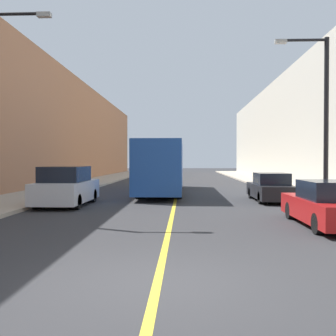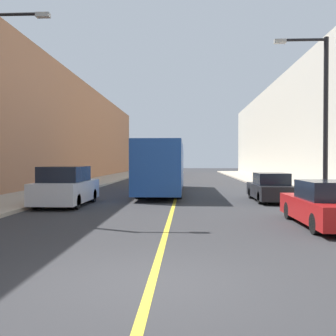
{
  "view_description": "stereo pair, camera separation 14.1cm",
  "coord_description": "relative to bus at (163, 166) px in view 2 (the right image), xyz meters",
  "views": [
    {
      "loc": [
        0.47,
        -6.77,
        2.14
      ],
      "look_at": [
        -0.48,
        16.23,
        1.69
      ],
      "focal_mm": 42.0,
      "sensor_mm": 36.0,
      "label": 1
    },
    {
      "loc": [
        0.61,
        -6.77,
        2.14
      ],
      "look_at": [
        -0.48,
        16.23,
        1.69
      ],
      "focal_mm": 42.0,
      "sensor_mm": 36.0,
      "label": 2
    }
  ],
  "objects": [
    {
      "name": "bus",
      "position": [
        0.0,
        0.0,
        0.0
      ],
      "size": [
        2.6,
        12.89,
        3.24
      ],
      "color": "#1E4793",
      "rests_on": "ground"
    },
    {
      "name": "building_row_right",
      "position": [
        13.06,
        11.03,
        3.62
      ],
      "size": [
        4.0,
        72.0,
        10.72
      ],
      "primitive_type": "cube",
      "color": "#B7B2A3",
      "rests_on": "ground"
    },
    {
      "name": "car_right_near",
      "position": [
        6.11,
        -12.86,
        -1.07
      ],
      "size": [
        1.88,
        4.79,
        1.48
      ],
      "color": "maroon",
      "rests_on": "ground"
    },
    {
      "name": "street_lamp_right",
      "position": [
        7.29,
        -8.67,
        2.51
      ],
      "size": [
        2.29,
        0.24,
        7.22
      ],
      "color": "black",
      "rests_on": "sidewalk_right"
    },
    {
      "name": "road_center_line",
      "position": [
        0.95,
        11.03,
        -1.74
      ],
      "size": [
        0.16,
        72.0,
        0.01
      ],
      "primitive_type": "cube",
      "color": "gold",
      "rests_on": "ground"
    },
    {
      "name": "building_row_left",
      "position": [
        -11.16,
        11.03,
        3.46
      ],
      "size": [
        4.0,
        72.0,
        10.41
      ],
      "primitive_type": "cube",
      "color": "#B2724C",
      "rests_on": "ground"
    },
    {
      "name": "car_right_mid",
      "position": [
        5.93,
        -5.08,
        -1.07
      ],
      "size": [
        1.76,
        4.57,
        1.48
      ],
      "color": "black",
      "rests_on": "ground"
    },
    {
      "name": "parked_suv_left",
      "position": [
        -4.13,
        -7.49,
        -0.88
      ],
      "size": [
        2.04,
        4.82,
        1.85
      ],
      "color": "silver",
      "rests_on": "ground"
    },
    {
      "name": "ground_plane",
      "position": [
        0.95,
        -18.97,
        -1.74
      ],
      "size": [
        200.0,
        200.0,
        0.0
      ],
      "primitive_type": "plane",
      "color": "#2D2D30"
    },
    {
      "name": "sidewalk_left",
      "position": [
        -7.22,
        11.03,
        -1.67
      ],
      "size": [
        3.87,
        72.0,
        0.15
      ],
      "primitive_type": "cube",
      "color": "#A89E8C",
      "rests_on": "ground"
    },
    {
      "name": "sidewalk_right",
      "position": [
        9.12,
        11.03,
        -1.67
      ],
      "size": [
        3.87,
        72.0,
        0.15
      ],
      "primitive_type": "cube",
      "color": "#A89E8C",
      "rests_on": "ground"
    }
  ]
}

